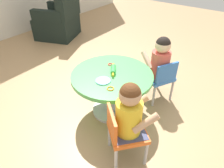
# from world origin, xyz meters

# --- Properties ---
(ground_plane) EXTENTS (10.00, 10.00, 0.00)m
(ground_plane) POSITION_xyz_m (0.00, 0.00, 0.00)
(ground_plane) COLOR tan
(craft_table) EXTENTS (0.84, 0.84, 0.50)m
(craft_table) POSITION_xyz_m (0.00, 0.00, 0.37)
(craft_table) COLOR silver
(craft_table) RESTS_ON ground
(child_chair_left) EXTENTS (0.42, 0.42, 0.54)m
(child_chair_left) POSITION_xyz_m (-0.42, -0.43, 0.31)
(child_chair_left) COLOR #B7B7BC
(child_chair_left) RESTS_ON ground
(seated_child_left) EXTENTS (0.44, 0.43, 0.51)m
(seated_child_left) POSITION_xyz_m (-0.39, -0.46, 0.53)
(seated_child_left) COLOR #3F4772
(seated_child_left) RESTS_ON ground
(child_chair_right) EXTENTS (0.41, 0.41, 0.54)m
(child_chair_right) POSITION_xyz_m (0.51, -0.31, 0.31)
(child_chair_right) COLOR #B7B7BC
(child_chair_right) RESTS_ON ground
(seated_child_right) EXTENTS (0.40, 0.43, 0.51)m
(seated_child_right) POSITION_xyz_m (0.53, -0.28, 0.53)
(seated_child_right) COLOR #3F4772
(seated_child_right) RESTS_ON ground
(armchair_dark) EXTENTS (0.92, 0.93, 0.85)m
(armchair_dark) POSITION_xyz_m (1.15, 2.15, 0.31)
(armchair_dark) COLOR black
(armchair_dark) RESTS_ON ground
(rolling_pin) EXTENTS (0.20, 0.15, 0.05)m
(rolling_pin) POSITION_xyz_m (0.04, 0.02, 0.52)
(rolling_pin) COLOR green
(rolling_pin) RESTS_ON craft_table
(craft_scissors) EXTENTS (0.14, 0.08, 0.01)m
(craft_scissors) POSITION_xyz_m (-0.12, -0.33, 0.50)
(craft_scissors) COLOR silver
(craft_scissors) RESTS_ON craft_table
(playdough_blob_0) EXTENTS (0.14, 0.14, 0.01)m
(playdough_blob_0) POSITION_xyz_m (-0.15, -0.01, 0.50)
(playdough_blob_0) COLOR #8CCCF2
(playdough_blob_0) RESTS_ON craft_table
(cookie_cutter_0) EXTENTS (0.05, 0.05, 0.01)m
(cookie_cutter_0) POSITION_xyz_m (0.14, 0.13, 0.50)
(cookie_cutter_0) COLOR red
(cookie_cutter_0) RESTS_ON craft_table
(cookie_cutter_1) EXTENTS (0.07, 0.07, 0.01)m
(cookie_cutter_1) POSITION_xyz_m (-0.21, -0.14, 0.50)
(cookie_cutter_1) COLOR orange
(cookie_cutter_1) RESTS_ON craft_table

